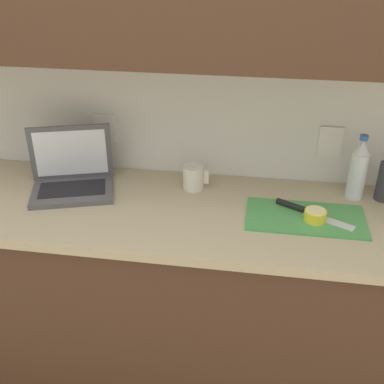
% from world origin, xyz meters
% --- Properties ---
extents(ground_plane, '(12.00, 12.00, 0.00)m').
position_xyz_m(ground_plane, '(0.00, 0.00, 0.00)').
color(ground_plane, '#847056').
rests_on(ground_plane, ground).
extents(wall_back, '(5.20, 0.38, 2.60)m').
position_xyz_m(wall_back, '(0.00, 0.22, 1.56)').
color(wall_back, white).
rests_on(wall_back, ground_plane).
extents(counter_unit, '(2.23, 0.59, 0.92)m').
position_xyz_m(counter_unit, '(-0.02, 0.00, 0.47)').
color(counter_unit, '#472D1E').
rests_on(counter_unit, ground_plane).
extents(laptop, '(0.37, 0.31, 0.24)m').
position_xyz_m(laptop, '(-0.33, 0.09, 0.97)').
color(laptop, '#515156').
rests_on(laptop, counter_unit).
extents(cutting_board, '(0.42, 0.22, 0.01)m').
position_xyz_m(cutting_board, '(0.56, -0.00, 0.92)').
color(cutting_board, '#4C9E51').
rests_on(cutting_board, counter_unit).
extents(knife, '(0.27, 0.16, 0.02)m').
position_xyz_m(knife, '(0.55, 0.04, 0.93)').
color(knife, silver).
rests_on(knife, cutting_board).
extents(lemon_half_cut, '(0.08, 0.08, 0.04)m').
position_xyz_m(lemon_half_cut, '(0.59, -0.02, 0.94)').
color(lemon_half_cut, yellow).
rests_on(lemon_half_cut, cutting_board).
extents(bottle_green_soda, '(0.07, 0.07, 0.25)m').
position_xyz_m(bottle_green_soda, '(0.75, 0.19, 1.03)').
color(bottle_green_soda, silver).
rests_on(bottle_green_soda, counter_unit).
extents(measuring_cup, '(0.10, 0.08, 0.10)m').
position_xyz_m(measuring_cup, '(0.14, 0.16, 0.96)').
color(measuring_cup, silver).
rests_on(measuring_cup, counter_unit).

